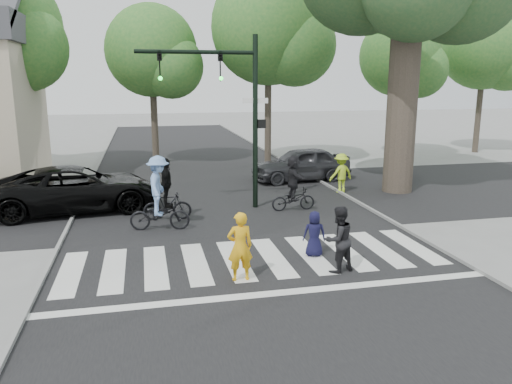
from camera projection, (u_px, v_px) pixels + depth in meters
ground at (263, 273)px, 11.89m from camera, size 120.00×120.00×0.00m
road_stem at (228, 218)px, 16.64m from camera, size 10.00×70.00×0.01m
road_cross at (215, 198)px, 19.50m from camera, size 70.00×10.00×0.01m
curb_left at (68, 226)px, 15.54m from camera, size 0.10×70.00×0.10m
curb_right at (368, 208)px, 17.72m from camera, size 0.10×70.00×0.10m
crosswalk at (257, 263)px, 12.51m from camera, size 10.00×3.85×0.01m
traffic_signal at (231, 98)px, 17.00m from camera, size 4.45×0.29×6.00m
bg_tree_1 at (5, 33)px, 23.27m from camera, size 6.09×5.80×9.80m
bg_tree_2 at (156, 55)px, 26.05m from camera, size 5.04×4.80×8.40m
bg_tree_3 at (275, 32)px, 25.82m from camera, size 6.30×6.00×10.20m
bg_tree_4 at (404, 60)px, 28.63m from camera, size 4.83×4.60×8.15m
bg_tree_5 at (491, 49)px, 30.32m from camera, size 5.67×5.40×9.30m
pedestrian_woman at (240, 247)px, 11.30m from camera, size 0.60×0.41×1.62m
pedestrian_child at (314, 234)px, 12.92m from camera, size 0.66×0.50×1.20m
pedestrian_adult at (338, 239)px, 11.81m from camera, size 0.93×0.82×1.61m
cyclist_left at (159, 198)px, 15.10m from camera, size 1.88×1.26×2.30m
cyclist_mid at (167, 195)px, 16.23m from camera, size 1.60×0.98×2.05m
cyclist_right at (293, 186)px, 17.42m from camera, size 1.55×1.45×1.96m
car_suv at (78, 189)px, 17.36m from camera, size 6.03×3.38×1.59m
car_grey at (301, 164)px, 22.67m from camera, size 4.65×2.26×1.53m
bystander_hivis at (341, 173)px, 20.22m from camera, size 1.16×0.84×1.61m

